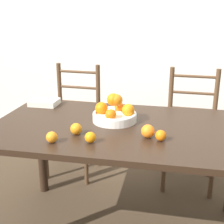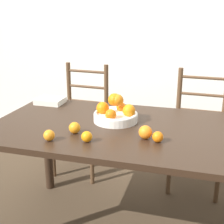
{
  "view_description": "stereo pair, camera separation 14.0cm",
  "coord_description": "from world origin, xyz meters",
  "px_view_note": "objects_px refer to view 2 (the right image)",
  "views": [
    {
      "loc": [
        0.29,
        -1.77,
        1.46
      ],
      "look_at": [
        -0.08,
        -0.01,
        0.87
      ],
      "focal_mm": 50.0,
      "sensor_mm": 36.0,
      "label": 1
    },
    {
      "loc": [
        0.42,
        -1.74,
        1.46
      ],
      "look_at": [
        -0.08,
        -0.01,
        0.87
      ],
      "focal_mm": 50.0,
      "sensor_mm": 36.0,
      "label": 2
    }
  ],
  "objects_px": {
    "book_stack": "(50,101)",
    "orange_loose_1": "(87,137)",
    "orange_loose_0": "(158,137)",
    "chair_right": "(198,133)",
    "orange_loose_3": "(75,128)",
    "orange_loose_4": "(145,132)",
    "fruit_bowl": "(116,113)",
    "orange_loose_2": "(49,135)",
    "chair_left": "(82,121)"
  },
  "relations": [
    {
      "from": "fruit_bowl",
      "to": "orange_loose_4",
      "type": "xyz_separation_m",
      "value": [
        0.23,
        -0.23,
        -0.02
      ]
    },
    {
      "from": "orange_loose_2",
      "to": "chair_left",
      "type": "height_order",
      "value": "chair_left"
    },
    {
      "from": "orange_loose_0",
      "to": "book_stack",
      "type": "distance_m",
      "value": 1.03
    },
    {
      "from": "fruit_bowl",
      "to": "book_stack",
      "type": "bearing_deg",
      "value": 157.02
    },
    {
      "from": "orange_loose_0",
      "to": "orange_loose_2",
      "type": "xyz_separation_m",
      "value": [
        -0.57,
        -0.14,
        0.0
      ]
    },
    {
      "from": "orange_loose_0",
      "to": "orange_loose_1",
      "type": "bearing_deg",
      "value": -164.5
    },
    {
      "from": "chair_left",
      "to": "fruit_bowl",
      "type": "bearing_deg",
      "value": -50.22
    },
    {
      "from": "fruit_bowl",
      "to": "orange_loose_0",
      "type": "xyz_separation_m",
      "value": [
        0.31,
        -0.26,
        -0.02
      ]
    },
    {
      "from": "fruit_bowl",
      "to": "chair_left",
      "type": "distance_m",
      "value": 0.94
    },
    {
      "from": "orange_loose_3",
      "to": "book_stack",
      "type": "bearing_deg",
      "value": 128.97
    },
    {
      "from": "fruit_bowl",
      "to": "orange_loose_1",
      "type": "bearing_deg",
      "value": -99.79
    },
    {
      "from": "fruit_bowl",
      "to": "orange_loose_0",
      "type": "height_order",
      "value": "fruit_bowl"
    },
    {
      "from": "chair_right",
      "to": "book_stack",
      "type": "bearing_deg",
      "value": -154.95
    },
    {
      "from": "orange_loose_3",
      "to": "chair_left",
      "type": "height_order",
      "value": "chair_left"
    },
    {
      "from": "orange_loose_2",
      "to": "orange_loose_0",
      "type": "bearing_deg",
      "value": 14.07
    },
    {
      "from": "orange_loose_0",
      "to": "chair_right",
      "type": "relative_size",
      "value": 0.06
    },
    {
      "from": "fruit_bowl",
      "to": "orange_loose_3",
      "type": "height_order",
      "value": "fruit_bowl"
    },
    {
      "from": "orange_loose_1",
      "to": "chair_left",
      "type": "bearing_deg",
      "value": 113.07
    },
    {
      "from": "orange_loose_1",
      "to": "book_stack",
      "type": "xyz_separation_m",
      "value": [
        -0.52,
        0.61,
        -0.01
      ]
    },
    {
      "from": "orange_loose_0",
      "to": "book_stack",
      "type": "xyz_separation_m",
      "value": [
        -0.89,
        0.51,
        -0.01
      ]
    },
    {
      "from": "orange_loose_4",
      "to": "orange_loose_3",
      "type": "bearing_deg",
      "value": -174.95
    },
    {
      "from": "orange_loose_1",
      "to": "orange_loose_3",
      "type": "bearing_deg",
      "value": 138.82
    },
    {
      "from": "fruit_bowl",
      "to": "orange_loose_4",
      "type": "relative_size",
      "value": 3.74
    },
    {
      "from": "orange_loose_3",
      "to": "orange_loose_4",
      "type": "distance_m",
      "value": 0.41
    },
    {
      "from": "orange_loose_0",
      "to": "orange_loose_1",
      "type": "relative_size",
      "value": 1.0
    },
    {
      "from": "orange_loose_2",
      "to": "chair_right",
      "type": "bearing_deg",
      "value": 54.64
    },
    {
      "from": "orange_loose_3",
      "to": "orange_loose_1",
      "type": "bearing_deg",
      "value": -41.18
    },
    {
      "from": "orange_loose_1",
      "to": "chair_left",
      "type": "distance_m",
      "value": 1.2
    },
    {
      "from": "orange_loose_1",
      "to": "orange_loose_4",
      "type": "distance_m",
      "value": 0.32
    },
    {
      "from": "fruit_bowl",
      "to": "orange_loose_0",
      "type": "relative_size",
      "value": 4.68
    },
    {
      "from": "orange_loose_4",
      "to": "chair_right",
      "type": "bearing_deg",
      "value": 72.91
    },
    {
      "from": "orange_loose_4",
      "to": "orange_loose_1",
      "type": "bearing_deg",
      "value": -155.87
    },
    {
      "from": "orange_loose_4",
      "to": "book_stack",
      "type": "bearing_deg",
      "value": 149.86
    },
    {
      "from": "orange_loose_3",
      "to": "book_stack",
      "type": "relative_size",
      "value": 0.33
    },
    {
      "from": "orange_loose_1",
      "to": "orange_loose_3",
      "type": "relative_size",
      "value": 0.9
    },
    {
      "from": "chair_left",
      "to": "chair_right",
      "type": "xyz_separation_m",
      "value": [
        1.04,
        0.0,
        0.0
      ]
    },
    {
      "from": "orange_loose_0",
      "to": "chair_left",
      "type": "height_order",
      "value": "chair_left"
    },
    {
      "from": "orange_loose_1",
      "to": "chair_right",
      "type": "xyz_separation_m",
      "value": [
        0.58,
        1.06,
        -0.32
      ]
    },
    {
      "from": "orange_loose_4",
      "to": "orange_loose_0",
      "type": "bearing_deg",
      "value": -22.46
    },
    {
      "from": "orange_loose_1",
      "to": "chair_right",
      "type": "height_order",
      "value": "chair_right"
    },
    {
      "from": "orange_loose_2",
      "to": "orange_loose_4",
      "type": "bearing_deg",
      "value": 19.18
    },
    {
      "from": "fruit_bowl",
      "to": "orange_loose_2",
      "type": "bearing_deg",
      "value": -123.47
    },
    {
      "from": "orange_loose_0",
      "to": "orange_loose_1",
      "type": "xyz_separation_m",
      "value": [
        -0.37,
        -0.1,
        -0.0
      ]
    },
    {
      "from": "orange_loose_0",
      "to": "book_stack",
      "type": "relative_size",
      "value": 0.3
    },
    {
      "from": "fruit_bowl",
      "to": "orange_loose_4",
      "type": "distance_m",
      "value": 0.33
    },
    {
      "from": "fruit_bowl",
      "to": "chair_right",
      "type": "xyz_separation_m",
      "value": [
        0.52,
        0.71,
        -0.35
      ]
    },
    {
      "from": "orange_loose_1",
      "to": "chair_right",
      "type": "distance_m",
      "value": 1.26
    },
    {
      "from": "book_stack",
      "to": "orange_loose_1",
      "type": "bearing_deg",
      "value": -49.24
    },
    {
      "from": "orange_loose_4",
      "to": "chair_left",
      "type": "bearing_deg",
      "value": 128.77
    },
    {
      "from": "orange_loose_2",
      "to": "chair_left",
      "type": "xyz_separation_m",
      "value": [
        -0.25,
        1.11,
        -0.32
      ]
    }
  ]
}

